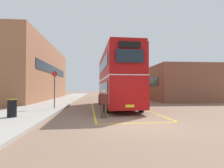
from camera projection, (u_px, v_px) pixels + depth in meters
name	position (u px, v px, depth m)	size (l,w,h in m)	color
ground_plane	(112.00, 102.00, 22.67)	(135.60, 135.60, 0.00)	#846651
sidewalk_left	(62.00, 100.00, 24.50)	(4.00, 57.60, 0.14)	#A39E93
brick_building_left	(29.00, 73.00, 26.13)	(6.99, 20.79, 7.75)	#9E6647
depot_building_right	(171.00, 84.00, 27.82)	(8.03, 14.86, 4.62)	brown
double_decker_bus	(117.00, 79.00, 15.99)	(3.09, 10.53, 4.75)	black
single_deck_bus	(121.00, 88.00, 31.24)	(3.70, 9.90, 3.02)	black
pedestrian_boarding	(104.00, 102.00, 10.27)	(0.55, 0.24, 1.61)	#473828
litter_bin	(12.00, 108.00, 9.75)	(0.50, 0.50, 0.96)	black
bus_stop_sign	(55.00, 86.00, 14.05)	(0.44, 0.13, 2.87)	#4C4C51
bay_marking_yellow	(120.00, 110.00, 14.02)	(4.65, 12.60, 0.01)	gold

